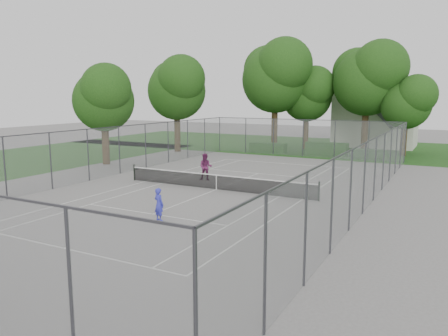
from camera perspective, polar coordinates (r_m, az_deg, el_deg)
The scene contains 17 objects.
ground at distance 26.82m, azimuth -1.00°, elevation -2.84°, with size 120.00×120.00×0.00m, color slate.
grass_far at distance 50.87m, azimuth 13.33°, elevation 2.71°, with size 60.00×20.00×0.00m, color #1B4513.
court_markings at distance 26.82m, azimuth -1.00°, elevation -2.82°, with size 11.03×23.83×0.01m.
tennis_net at distance 26.72m, azimuth -1.01°, elevation -1.77°, with size 12.87×0.10×1.10m.
perimeter_fence at distance 26.50m, azimuth -1.01°, elevation 0.99°, with size 18.08×34.08×3.52m.
tree_far_left at distance 47.22m, azimuth 6.81°, elevation 12.12°, with size 8.09×7.39×11.63m.
tree_far_midleft at distance 48.31m, azimuth 10.84°, elevation 9.67°, with size 6.15×5.61×8.84m.
tree_far_midright at distance 46.46m, azimuth 18.33°, elevation 11.29°, with size 7.70×7.03×11.07m.
tree_far_right at distance 44.96m, azimuth 22.78°, elevation 8.14°, with size 5.35×4.88×7.68m.
tree_side_back at distance 45.17m, azimuth -6.17°, elevation 10.60°, with size 6.77×6.18×9.73m.
tree_side_front at distance 37.71m, azimuth -15.45°, elevation 9.08°, with size 5.78×5.28×8.31m.
hedge_left at distance 45.02m, azimuth 5.74°, elevation 2.69°, with size 3.78×1.14×0.95m, color #1E4A17.
hedge_mid at distance 43.38m, azimuth 13.26°, elevation 2.44°, with size 4.00×1.14×1.26m, color #1E4A17.
hedge_right at distance 42.32m, azimuth 18.58°, elevation 1.73°, with size 2.72×1.00×0.82m, color #1E4A17.
house at distance 53.07m, azimuth 19.28°, elevation 7.40°, with size 8.66×6.71×10.78m.
girl_player at distance 20.27m, azimuth -8.50°, elevation -4.73°, with size 0.56×0.37×1.54m, color #3133BA.
woman_player at distance 29.65m, azimuth -2.41°, elevation 0.14°, with size 0.89×0.70×1.84m, color #64214D.
Camera 1 is at (12.70, -22.93, 5.66)m, focal length 35.00 mm.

